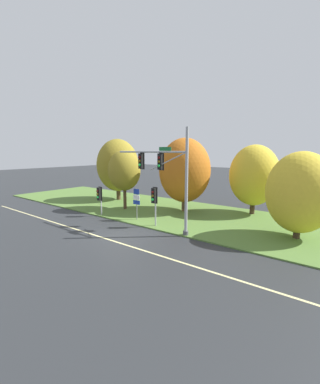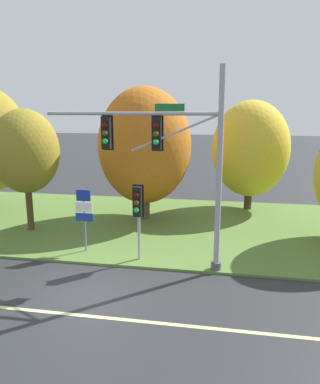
{
  "view_description": "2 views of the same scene",
  "coord_description": "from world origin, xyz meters",
  "px_view_note": "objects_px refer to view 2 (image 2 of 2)",
  "views": [
    {
      "loc": [
        13.79,
        -12.64,
        6.16
      ],
      "look_at": [
        0.75,
        4.08,
        2.78
      ],
      "focal_mm": 24.0,
      "sensor_mm": 36.0,
      "label": 1
    },
    {
      "loc": [
        4.39,
        -11.13,
        6.33
      ],
      "look_at": [
        1.72,
        3.83,
        2.89
      ],
      "focal_mm": 35.0,
      "sensor_mm": 36.0,
      "label": 2
    }
  ],
  "objects_px": {
    "tree_behind_signpost": "(145,146)",
    "tree_left_of_mast": "(25,152)",
    "tree_mid_verge": "(251,149)",
    "route_sign_post": "(84,212)",
    "traffic_signal_mast": "(172,153)",
    "pedestrian_signal_near_kerb": "(138,206)"
  },
  "relations": [
    {
      "from": "pedestrian_signal_near_kerb",
      "to": "tree_left_of_mast",
      "type": "distance_m",
      "value": 7.39
    },
    {
      "from": "tree_left_of_mast",
      "to": "traffic_signal_mast",
      "type": "bearing_deg",
      "value": -22.89
    },
    {
      "from": "route_sign_post",
      "to": "tree_mid_verge",
      "type": "xyz_separation_m",
      "value": [
        7.44,
        8.55,
        1.98
      ]
    },
    {
      "from": "traffic_signal_mast",
      "to": "tree_mid_verge",
      "type": "distance_m",
      "value": 10.14
    },
    {
      "from": "tree_left_of_mast",
      "to": "pedestrian_signal_near_kerb",
      "type": "bearing_deg",
      "value": -25.18
    },
    {
      "from": "traffic_signal_mast",
      "to": "tree_left_of_mast",
      "type": "relative_size",
      "value": 1.25
    },
    {
      "from": "route_sign_post",
      "to": "pedestrian_signal_near_kerb",
      "type": "bearing_deg",
      "value": -14.43
    },
    {
      "from": "tree_mid_verge",
      "to": "tree_behind_signpost",
      "type": "bearing_deg",
      "value": -152.65
    },
    {
      "from": "route_sign_post",
      "to": "tree_left_of_mast",
      "type": "bearing_deg",
      "value": 148.7
    },
    {
      "from": "pedestrian_signal_near_kerb",
      "to": "route_sign_post",
      "type": "bearing_deg",
      "value": 165.57
    },
    {
      "from": "traffic_signal_mast",
      "to": "tree_left_of_mast",
      "type": "xyz_separation_m",
      "value": [
        -7.94,
        3.35,
        -0.5
      ]
    },
    {
      "from": "tree_behind_signpost",
      "to": "tree_left_of_mast",
      "type": "bearing_deg",
      "value": -150.52
    },
    {
      "from": "traffic_signal_mast",
      "to": "tree_mid_verge",
      "type": "xyz_separation_m",
      "value": [
        3.45,
        9.5,
        -0.8
      ]
    },
    {
      "from": "route_sign_post",
      "to": "tree_mid_verge",
      "type": "bearing_deg",
      "value": 48.97
    },
    {
      "from": "route_sign_post",
      "to": "tree_behind_signpost",
      "type": "relative_size",
      "value": 0.38
    },
    {
      "from": "tree_left_of_mast",
      "to": "tree_mid_verge",
      "type": "relative_size",
      "value": 0.93
    },
    {
      "from": "pedestrian_signal_near_kerb",
      "to": "tree_behind_signpost",
      "type": "distance_m",
      "value": 6.49
    },
    {
      "from": "tree_behind_signpost",
      "to": "tree_mid_verge",
      "type": "xyz_separation_m",
      "value": [
        5.93,
        3.07,
        -0.38
      ]
    },
    {
      "from": "tree_mid_verge",
      "to": "route_sign_post",
      "type": "bearing_deg",
      "value": -131.03
    },
    {
      "from": "traffic_signal_mast",
      "to": "pedestrian_signal_near_kerb",
      "type": "height_order",
      "value": "traffic_signal_mast"
    },
    {
      "from": "pedestrian_signal_near_kerb",
      "to": "route_sign_post",
      "type": "distance_m",
      "value": 2.7
    },
    {
      "from": "tree_left_of_mast",
      "to": "tree_behind_signpost",
      "type": "xyz_separation_m",
      "value": [
        5.46,
        3.09,
        0.08
      ]
    }
  ]
}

